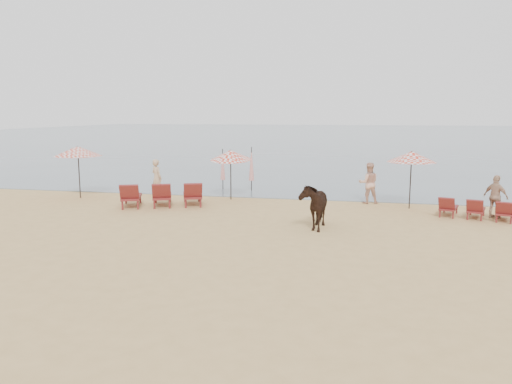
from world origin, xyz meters
TOP-DOWN VIEW (x-y plane):
  - ground at (0.00, 0.00)m, footprint 120.00×120.00m
  - sea at (0.00, 80.00)m, footprint 160.00×140.00m
  - lounger_cluster_left at (-4.46, 7.13)m, footprint 3.75×2.99m
  - lounger_cluster_right at (8.24, 7.14)m, footprint 3.71×2.37m
  - umbrella_open_left_a at (-9.00, 8.38)m, footprint 2.10×2.10m
  - umbrella_open_left_b at (-2.11, 9.43)m, footprint 1.82×1.86m
  - umbrella_open_right at (5.58, 8.88)m, footprint 1.93×1.93m
  - umbrella_closed_left at (-3.27, 12.17)m, footprint 0.25×0.25m
  - umbrella_closed_right at (-1.73, 11.97)m, footprint 0.27×0.27m
  - cow at (2.09, 4.58)m, footprint 0.87×1.89m
  - beachgoer_left at (-5.68, 9.46)m, footprint 0.76×0.71m
  - beachgoer_right_a at (3.94, 9.76)m, footprint 0.96×0.81m
  - beachgoer_right_b at (8.51, 7.59)m, footprint 0.95×0.94m

SIDE VIEW (x-z plane):
  - ground at x=0.00m, z-range 0.00..0.00m
  - sea at x=0.00m, z-range -0.03..0.03m
  - lounger_cluster_right at x=8.24m, z-range 0.11..0.65m
  - lounger_cluster_left at x=-4.46m, z-range 0.14..0.86m
  - cow at x=2.09m, z-range 0.00..1.59m
  - beachgoer_right_b at x=8.51m, z-range 0.00..1.61m
  - beachgoer_left at x=-5.68m, z-range 0.00..1.75m
  - beachgoer_right_a at x=3.94m, z-range 0.00..1.77m
  - umbrella_closed_left at x=-3.27m, z-range 0.24..2.32m
  - umbrella_closed_right at x=-1.73m, z-range 0.25..2.46m
  - umbrella_open_left_b at x=-2.11m, z-range 0.85..3.17m
  - umbrella_open_right at x=5.58m, z-range 0.94..3.30m
  - umbrella_open_left_a at x=-9.00m, z-range 0.95..3.35m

